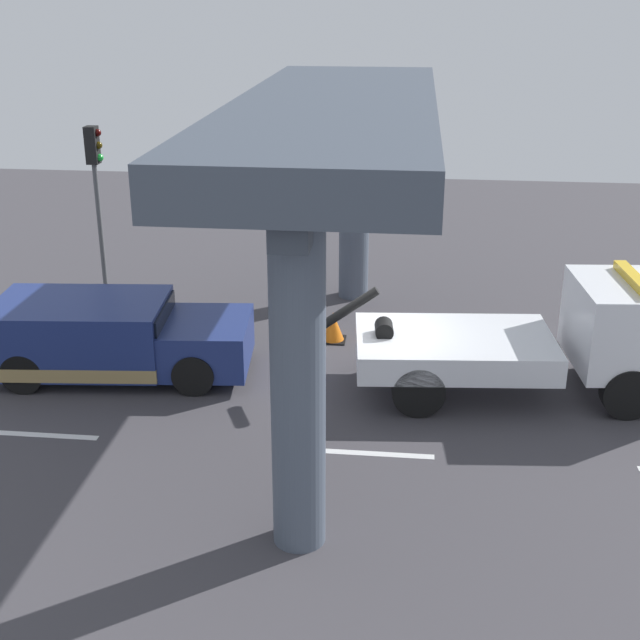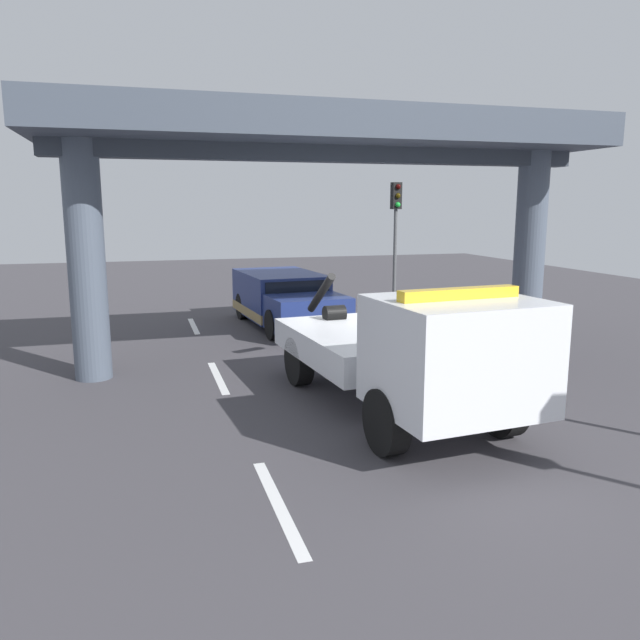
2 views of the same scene
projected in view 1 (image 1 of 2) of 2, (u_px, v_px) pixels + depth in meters
ground_plane at (368, 387)px, 17.44m from camera, size 60.00×40.00×0.10m
lane_stripe_west at (28, 434)px, 15.49m from camera, size 2.60×0.16×0.01m
lane_stripe_mid at (359, 453)px, 14.88m from camera, size 2.60×0.16×0.01m
tow_truck_white at (554, 336)px, 16.68m from camera, size 7.33×2.88×2.46m
towed_van_green at (110, 338)px, 17.68m from camera, size 5.36×2.60×1.58m
overpass_structure at (335, 142)px, 15.70m from camera, size 3.60×12.60×5.68m
traffic_light_near at (96, 176)px, 20.93m from camera, size 0.39×0.32×4.42m
traffic_cone_orange at (333, 327)px, 19.46m from camera, size 0.58×0.58×0.69m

